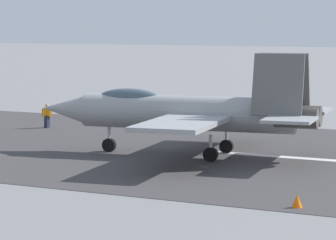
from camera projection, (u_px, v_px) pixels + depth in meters
ground_plane at (287, 158)px, 46.87m from camera, size 400.00×400.00×0.00m
runway_strip at (287, 157)px, 46.86m from camera, size 240.00×26.00×0.02m
fighter_jet at (188, 112)px, 47.21m from camera, size 16.34×14.91×5.60m
crew_person at (47, 116)px, 59.84m from camera, size 0.62×0.47×1.67m
marker_cone_near at (297, 201)px, 34.16m from camera, size 0.44×0.44×0.55m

